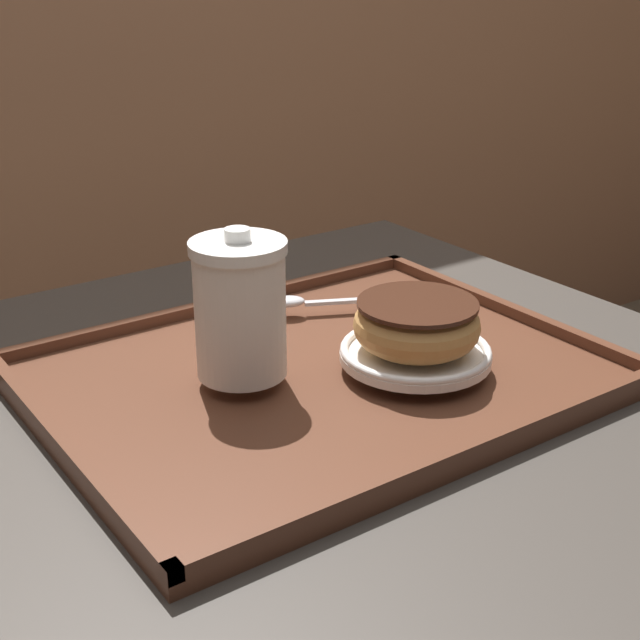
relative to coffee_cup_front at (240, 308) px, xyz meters
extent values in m
cube|color=#38332D|center=(0.06, -0.04, -0.10)|extent=(0.82, 0.83, 0.03)
cube|color=#512D1E|center=(0.07, -0.02, -0.08)|extent=(0.51, 0.39, 0.01)
cube|color=#512D1E|center=(0.07, -0.21, -0.07)|extent=(0.51, 0.01, 0.01)
cube|color=#512D1E|center=(0.07, 0.17, -0.07)|extent=(0.51, 0.01, 0.01)
cube|color=#512D1E|center=(-0.17, -0.02, -0.07)|extent=(0.01, 0.39, 0.01)
cube|color=#512D1E|center=(0.32, -0.02, -0.07)|extent=(0.01, 0.39, 0.01)
cylinder|color=white|center=(0.00, 0.00, -0.01)|extent=(0.08, 0.08, 0.11)
cylinder|color=white|center=(0.00, 0.00, 0.06)|extent=(0.09, 0.09, 0.01)
cylinder|color=white|center=(0.00, 0.00, 0.07)|extent=(0.02, 0.02, 0.01)
cylinder|color=white|center=(0.15, -0.07, -0.06)|extent=(0.14, 0.14, 0.01)
torus|color=white|center=(0.15, -0.07, -0.05)|extent=(0.14, 0.14, 0.01)
torus|color=tan|center=(0.15, -0.07, -0.03)|extent=(0.12, 0.12, 0.04)
cylinder|color=#381E14|center=(0.15, -0.07, -0.01)|extent=(0.11, 0.11, 0.00)
ellipsoid|color=silver|center=(0.12, 0.11, -0.06)|extent=(0.04, 0.04, 0.01)
cube|color=silver|center=(0.19, 0.08, -0.06)|extent=(0.10, 0.05, 0.00)
camera|label=1|loc=(-0.36, -0.63, 0.29)|focal=50.00mm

